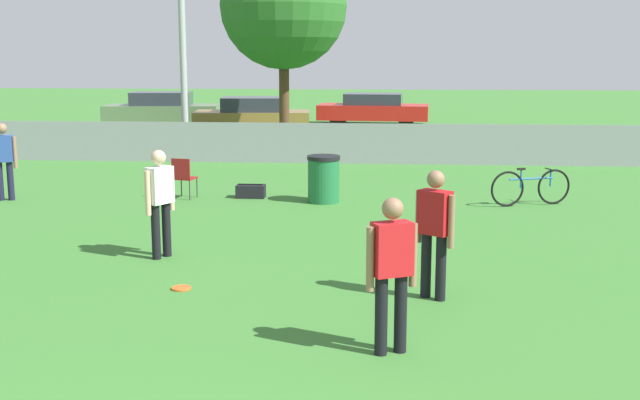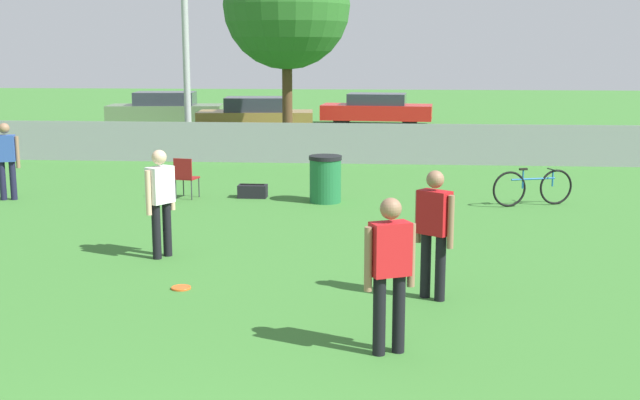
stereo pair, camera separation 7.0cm
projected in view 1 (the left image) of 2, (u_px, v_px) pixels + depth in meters
fence_backline at (322, 143)px, 21.77m from camera, size 20.32×0.07×1.21m
tree_near_pole at (283, 6)px, 24.72m from camera, size 3.93×3.93×6.37m
player_thrower_red at (392, 265)px, 8.00m from camera, size 0.51×0.36×1.61m
player_receiver_white at (160, 196)px, 11.77m from camera, size 0.39×0.49×1.61m
player_defender_red at (434, 226)px, 9.80m from camera, size 0.46×0.41×1.61m
spectator_in_blue at (3, 156)px, 16.34m from camera, size 0.52×0.31×1.59m
frisbee_disc at (181, 288)px, 10.36m from camera, size 0.26×0.26×0.03m
folding_chair_sideline at (183, 175)px, 16.56m from camera, size 0.48×0.48×0.86m
bicycle_sideline at (531, 187)px, 15.88m from camera, size 1.65×0.65×0.76m
trash_bin at (324, 179)px, 16.21m from camera, size 0.67×0.67×0.95m
gear_bag_sideline at (251, 191)px, 16.77m from camera, size 0.60×0.33×0.29m
parked_car_olive at (162, 110)px, 31.87m from camera, size 4.63×2.22×1.41m
parked_car_tan at (252, 117)px, 29.19m from camera, size 4.30×2.16×1.36m
parked_car_red at (373, 109)px, 33.12m from camera, size 4.63×2.14×1.29m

